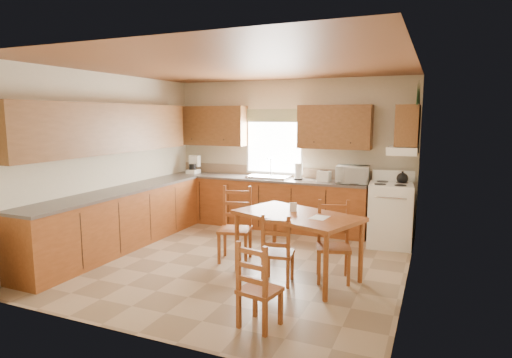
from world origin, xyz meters
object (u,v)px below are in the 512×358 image
at_px(microwave, 353,175).
at_px(dining_table, 297,245).
at_px(stove, 390,215).
at_px(chair_far_right, 334,242).
at_px(chair_near_right, 260,284).
at_px(chair_far_left, 235,225).
at_px(chair_near_left, 278,248).

distance_m(microwave, dining_table, 2.23).
height_order(stove, chair_far_right, chair_far_right).
bearing_deg(stove, chair_far_right, -110.65).
distance_m(dining_table, chair_near_right, 1.42).
bearing_deg(chair_near_right, chair_far_left, -46.43).
bearing_deg(chair_far_right, dining_table, 169.70).
xyz_separation_m(dining_table, chair_near_left, (-0.14, -0.30, 0.03)).
bearing_deg(dining_table, chair_near_left, -94.53).
bearing_deg(stove, microwave, 152.61).
bearing_deg(chair_near_right, chair_near_left, -68.17).
bearing_deg(chair_near_right, microwave, -82.97).
xyz_separation_m(stove, microwave, (-0.65, 0.26, 0.58)).
distance_m(chair_far_left, chair_far_right, 1.46).
xyz_separation_m(microwave, chair_far_left, (-1.29, -1.88, -0.55)).
bearing_deg(chair_near_right, dining_table, -76.19).
relative_size(chair_near_left, chair_near_right, 1.01).
bearing_deg(microwave, chair_near_right, -98.80).
xyz_separation_m(dining_table, chair_far_right, (0.46, 0.05, 0.08)).
bearing_deg(chair_near_left, chair_far_left, -40.34).
distance_m(stove, chair_far_right, 1.87).
bearing_deg(chair_far_left, stove, 26.20).
height_order(stove, chair_far_left, chair_far_left).
bearing_deg(chair_far_right, chair_near_left, -166.09).
relative_size(microwave, chair_far_right, 0.51).
height_order(dining_table, chair_near_left, chair_near_left).
bearing_deg(chair_far_left, chair_far_right, -20.94).
relative_size(chair_near_left, chair_far_left, 0.84).
relative_size(stove, dining_table, 0.64).
xyz_separation_m(chair_near_left, chair_far_left, (-0.84, 0.53, 0.08)).
height_order(stove, chair_near_left, stove).
relative_size(chair_near_left, chair_far_right, 0.89).
distance_m(stove, chair_near_left, 2.42).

